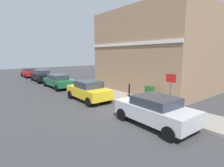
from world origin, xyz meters
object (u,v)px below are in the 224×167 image
car_yellow (88,91)px  car_red (29,72)px  car_black (42,76)px  car_green (58,81)px  car_silver (155,110)px  utility_cabinet (149,95)px  bollard_near_cabinet (129,90)px  street_sign (171,88)px  bollard_far_kerb (103,89)px

car_yellow → car_red: car_yellow is taller
car_red → car_black: bearing=-178.5°
car_black → car_green: bearing=-178.3°
car_silver → car_green: size_ratio=0.91×
utility_cabinet → car_red: bearing=97.2°
utility_cabinet → car_green: bearing=104.6°
car_red → utility_cabinet: size_ratio=3.44×
bollard_near_cabinet → car_silver: bearing=-120.4°
car_red → street_sign: size_ratio=1.72×
car_yellow → utility_cabinet: (2.76, -3.54, -0.09)m
car_green → car_red: 11.29m
bollard_near_cabinet → car_black: bearing=101.6°
car_green → bollard_far_kerb: 6.35m
car_black → bollard_far_kerb: bearing=-171.9°
car_black → bollard_far_kerb: car_black is taller
car_silver → car_red: car_silver is taller
bollard_far_kerb → bollard_near_cabinet: bearing=-51.0°
bollard_near_cabinet → bollard_far_kerb: (-1.32, 1.63, 0.00)m
utility_cabinet → street_sign: (-1.15, -2.36, 0.98)m
utility_cabinet → car_yellow: bearing=127.9°
car_black → bollard_near_cabinet: 13.54m
car_silver → utility_cabinet: size_ratio=3.50×
car_silver → utility_cabinet: car_silver is taller
car_green → car_silver: bearing=179.5°
car_black → utility_cabinet: (2.61, -15.37, -0.09)m
car_black → car_red: bearing=2.1°
bollard_near_cabinet → street_sign: street_sign is taller
car_black → street_sign: size_ratio=1.92×
car_silver → car_black: 17.88m
car_yellow → utility_cabinet: bearing=-142.1°
car_silver → car_red: (-0.09, 23.73, -0.03)m
car_yellow → street_sign: size_ratio=1.70×
street_sign → car_yellow: bearing=105.2°
car_red → street_sign: bearing=-175.6°
car_yellow → bollard_near_cabinet: car_yellow is taller
car_yellow → car_black: (0.15, 11.83, -0.00)m
car_silver → car_yellow: 6.05m
car_yellow → car_red: size_ratio=0.99×
car_red → bollard_far_kerb: size_ratio=3.81×
car_silver → bollard_far_kerb: (1.38, 6.25, -0.06)m
car_yellow → utility_cabinet: car_yellow is taller
car_green → street_sign: (1.43, -12.30, 0.92)m
car_green → street_sign: 12.42m
car_black → car_yellow: bearing=-179.4°
car_black → bollard_near_cabinet: (2.71, -13.26, -0.06)m
car_silver → bollard_near_cabinet: bearing=-29.0°
bollard_far_kerb → street_sign: bearing=-89.3°
utility_cabinet → bollard_far_kerb: utility_cabinet is taller
car_yellow → car_green: car_yellow is taller
bollard_near_cabinet → street_sign: 4.74m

